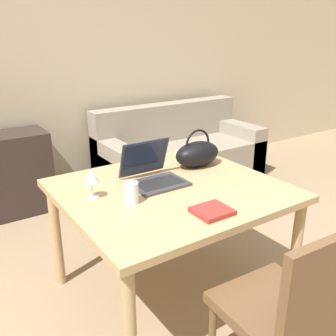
# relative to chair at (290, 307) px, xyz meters

# --- Properties ---
(wall_back) EXTENTS (10.00, 0.06, 2.70)m
(wall_back) POSITION_rel_chair_xyz_m (-0.13, 2.87, 0.85)
(wall_back) COLOR beige
(wall_back) RESTS_ON ground_plane
(dining_table) EXTENTS (1.20, 1.09, 0.72)m
(dining_table) POSITION_rel_chair_xyz_m (0.01, 0.87, 0.14)
(dining_table) COLOR tan
(dining_table) RESTS_ON ground_plane
(chair) EXTENTS (0.46, 0.46, 0.88)m
(chair) POSITION_rel_chair_xyz_m (0.00, 0.00, 0.00)
(chair) COLOR brown
(chair) RESTS_ON ground_plane
(couch) EXTENTS (1.77, 0.78, 0.82)m
(couch) POSITION_rel_chair_xyz_m (1.15, 2.38, -0.21)
(couch) COLOR gray
(couch) RESTS_ON ground_plane
(laptop) EXTENTS (0.31, 0.32, 0.23)m
(laptop) POSITION_rel_chair_xyz_m (-0.03, 1.01, 0.28)
(laptop) COLOR #38383D
(laptop) RESTS_ON dining_table
(drinking_glass) EXTENTS (0.08, 0.08, 0.11)m
(drinking_glass) POSITION_rel_chair_xyz_m (-0.28, 0.81, 0.28)
(drinking_glass) COLOR silver
(drinking_glass) RESTS_ON dining_table
(wine_glass) EXTENTS (0.08, 0.08, 0.16)m
(wine_glass) POSITION_rel_chair_xyz_m (-0.42, 0.98, 0.34)
(wine_glass) COLOR silver
(wine_glass) RESTS_ON dining_table
(handbag) EXTENTS (0.32, 0.18, 0.25)m
(handbag) POSITION_rel_chair_xyz_m (0.35, 1.07, 0.31)
(handbag) COLOR black
(handbag) RESTS_ON dining_table
(book) EXTENTS (0.18, 0.16, 0.02)m
(book) POSITION_rel_chair_xyz_m (-0.01, 0.49, 0.23)
(book) COLOR maroon
(book) RESTS_ON dining_table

